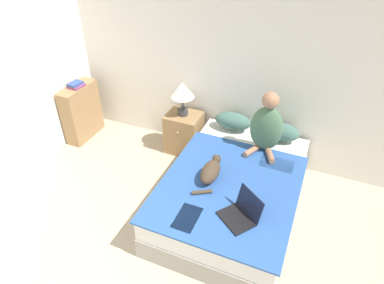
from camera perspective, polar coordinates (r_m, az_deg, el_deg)
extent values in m
cube|color=white|center=(4.52, 4.86, 12.55)|extent=(5.24, 0.05, 2.55)
cube|color=#9E998E|center=(4.12, 6.74, -9.50)|extent=(1.39, 2.10, 0.27)
cube|color=silver|center=(3.95, 6.99, -6.93)|extent=(1.37, 2.07, 0.23)
cube|color=#2D569E|center=(3.71, 6.15, -7.54)|extent=(1.44, 1.68, 0.02)
cube|color=#B2BC70|center=(4.10, 13.92, -3.58)|extent=(0.39, 0.23, 0.01)
cube|color=#B2BC70|center=(3.39, -0.81, -12.53)|extent=(0.21, 0.35, 0.01)
ellipsoid|color=#42665B|center=(4.55, 6.82, 3.50)|extent=(0.48, 0.26, 0.23)
ellipsoid|color=#42665B|center=(4.46, 14.51, 1.73)|extent=(0.48, 0.26, 0.23)
ellipsoid|color=#476B4C|center=(4.13, 12.27, 2.19)|extent=(0.39, 0.21, 0.59)
sphere|color=#9E7051|center=(3.94, 12.97, 6.81)|extent=(0.20, 0.20, 0.20)
cylinder|color=#9E7051|center=(4.19, 10.01, -1.36)|extent=(0.18, 0.27, 0.07)
cylinder|color=#9E7051|center=(4.16, 12.83, -2.04)|extent=(0.18, 0.27, 0.07)
ellipsoid|color=#473828|center=(3.73, 3.08, -5.00)|extent=(0.19, 0.38, 0.19)
sphere|color=#473828|center=(3.87, 4.13, -2.87)|extent=(0.10, 0.10, 0.10)
cone|color=#473828|center=(3.85, 3.76, -2.34)|extent=(0.05, 0.05, 0.05)
cone|color=#473828|center=(3.84, 4.54, -2.53)|extent=(0.05, 0.05, 0.05)
cylinder|color=#473828|center=(3.60, 1.67, -8.33)|extent=(0.20, 0.14, 0.04)
cube|color=black|center=(3.39, 7.34, -12.57)|extent=(0.42, 0.40, 0.02)
cube|color=black|center=(3.36, 9.60, -10.05)|extent=(0.31, 0.25, 0.25)
cube|color=#937047|center=(4.89, -1.36, 1.58)|extent=(0.47, 0.40, 0.59)
sphere|color=tan|center=(4.66, -2.44, 1.57)|extent=(0.03, 0.03, 0.03)
cylinder|color=#38383D|center=(4.72, -1.54, 5.06)|extent=(0.15, 0.15, 0.09)
cylinder|color=#38383D|center=(4.65, -1.56, 6.52)|extent=(0.02, 0.02, 0.19)
cone|color=white|center=(4.56, -1.60, 8.72)|extent=(0.32, 0.32, 0.21)
cube|color=#99754C|center=(5.40, -17.91, 4.78)|extent=(0.23, 0.64, 0.84)
cube|color=#844270|center=(5.19, -18.74, 8.86)|extent=(0.20, 0.22, 0.04)
cube|color=#334C8E|center=(5.18, -18.90, 9.19)|extent=(0.16, 0.21, 0.03)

